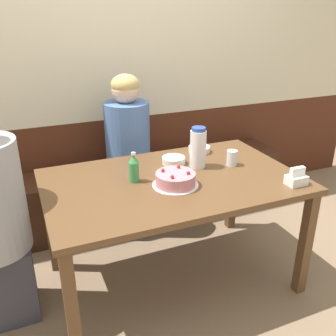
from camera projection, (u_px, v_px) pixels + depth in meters
The scene contains 12 objects.
ground_plane at pixel (172, 278), 2.46m from camera, with size 12.00×12.00×0.00m, color #846B51.
back_wall at pixel (118, 63), 2.86m from camera, with size 4.80×0.04×2.50m.
bench_seat at pixel (132, 193), 3.07m from camera, with size 2.61×0.38×0.47m.
dining_table at pixel (173, 191), 2.21m from camera, with size 1.47×0.92×0.72m.
birthday_cake at pixel (175, 179), 2.08m from camera, with size 0.26×0.26×0.10m.
water_pitcher at pixel (198, 148), 2.30m from camera, with size 0.10×0.10×0.26m.
soju_bottle at pixel (134, 168), 2.11m from camera, with size 0.06×0.06×0.18m.
napkin_holder at pixel (296, 178), 2.09m from camera, with size 0.11×0.08×0.11m.
bowl_soup_white at pixel (199, 149), 2.58m from camera, with size 0.15×0.15×0.04m.
bowl_rice_small at pixel (174, 160), 2.38m from camera, with size 0.15×0.15×0.04m.
glass_water_tall at pixel (232, 158), 2.35m from camera, with size 0.07×0.07×0.10m.
person_teal_shirt at pixel (129, 159), 2.82m from camera, with size 0.33×0.34×1.22m.
Camera 1 is at (-0.79, -1.81, 1.64)m, focal length 40.00 mm.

